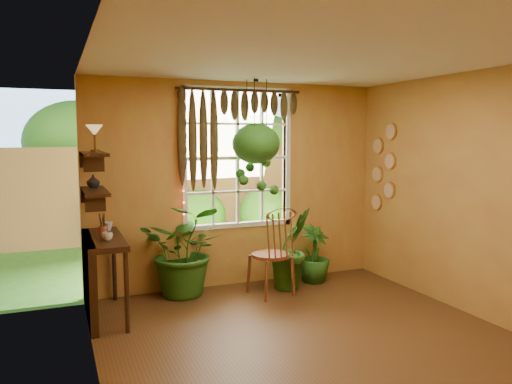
% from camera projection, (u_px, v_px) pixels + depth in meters
% --- Properties ---
extents(floor, '(4.50, 4.50, 0.00)m').
position_uv_depth(floor, '(320.00, 347.00, 4.72)').
color(floor, '#523517').
rests_on(floor, ground).
extents(ceiling, '(4.50, 4.50, 0.00)m').
position_uv_depth(ceiling, '(325.00, 55.00, 4.42)').
color(ceiling, white).
rests_on(ceiling, wall_back).
extents(wall_back, '(4.00, 0.00, 4.00)m').
position_uv_depth(wall_back, '(238.00, 184.00, 6.64)').
color(wall_back, gold).
rests_on(wall_back, floor).
extents(wall_left, '(0.00, 4.50, 4.50)m').
position_uv_depth(wall_left, '(94.00, 220.00, 3.82)').
color(wall_left, gold).
rests_on(wall_left, floor).
extents(wall_right, '(0.00, 4.50, 4.50)m').
position_uv_depth(wall_right, '(487.00, 196.00, 5.32)').
color(wall_right, gold).
rests_on(wall_right, floor).
extents(window, '(1.52, 0.10, 1.86)m').
position_uv_depth(window, '(237.00, 158.00, 6.63)').
color(window, white).
rests_on(window, wall_back).
extents(valance_vine, '(1.70, 0.12, 1.10)m').
position_uv_depth(valance_vine, '(234.00, 114.00, 6.42)').
color(valance_vine, '#331F0D').
rests_on(valance_vine, window).
extents(string_lights, '(0.03, 0.03, 1.54)m').
position_uv_depth(string_lights, '(183.00, 155.00, 6.25)').
color(string_lights, '#FF2633').
rests_on(string_lights, window).
extents(wall_plates, '(0.04, 0.32, 1.10)m').
position_uv_depth(wall_plates, '(383.00, 168.00, 6.93)').
color(wall_plates, '#F2E2C6').
rests_on(wall_plates, wall_right).
extents(counter_ledge, '(0.40, 1.20, 0.90)m').
position_uv_depth(counter_ledge, '(94.00, 269.00, 5.41)').
color(counter_ledge, '#331F0D').
rests_on(counter_ledge, floor).
extents(shelf_lower, '(0.25, 0.90, 0.04)m').
position_uv_depth(shelf_lower, '(95.00, 191.00, 5.33)').
color(shelf_lower, '#331F0D').
rests_on(shelf_lower, wall_left).
extents(shelf_upper, '(0.25, 0.90, 0.04)m').
position_uv_depth(shelf_upper, '(93.00, 154.00, 5.29)').
color(shelf_upper, '#331F0D').
rests_on(shelf_upper, wall_left).
extents(backyard, '(14.00, 10.00, 12.00)m').
position_uv_depth(backyard, '(176.00, 169.00, 10.99)').
color(backyard, '#255317').
rests_on(backyard, ground).
extents(windsor_chair, '(0.56, 0.59, 1.29)m').
position_uv_depth(windsor_chair, '(272.00, 266.00, 6.24)').
color(windsor_chair, brown).
rests_on(windsor_chair, floor).
extents(potted_plant_left, '(1.33, 1.25, 1.17)m').
position_uv_depth(potted_plant_left, '(186.00, 249.00, 6.21)').
color(potted_plant_left, '#174B14').
rests_on(potted_plant_left, floor).
extents(potted_plant_mid, '(0.68, 0.60, 1.07)m').
position_uv_depth(potted_plant_mid, '(291.00, 248.00, 6.51)').
color(potted_plant_mid, '#174B14').
rests_on(potted_plant_mid, floor).
extents(potted_plant_right, '(0.57, 0.57, 0.78)m').
position_uv_depth(potted_plant_right, '(314.00, 254.00, 6.81)').
color(potted_plant_right, '#174B14').
rests_on(potted_plant_right, floor).
extents(hanging_basket, '(0.60, 0.60, 1.48)m').
position_uv_depth(hanging_basket, '(256.00, 149.00, 6.30)').
color(hanging_basket, black).
rests_on(hanging_basket, ceiling).
extents(cup_a, '(0.14, 0.14, 0.09)m').
position_uv_depth(cup_a, '(107.00, 236.00, 5.22)').
color(cup_a, silver).
rests_on(cup_a, counter_ledge).
extents(cup_b, '(0.12, 0.12, 0.10)m').
position_uv_depth(cup_b, '(108.00, 226.00, 5.76)').
color(cup_b, beige).
rests_on(cup_b, counter_ledge).
extents(brush_jar, '(0.08, 0.08, 0.31)m').
position_uv_depth(brush_jar, '(102.00, 225.00, 5.47)').
color(brush_jar, brown).
rests_on(brush_jar, counter_ledge).
extents(shelf_vase, '(0.16, 0.16, 0.15)m').
position_uv_depth(shelf_vase, '(93.00, 181.00, 5.54)').
color(shelf_vase, '#B2AD99').
rests_on(shelf_vase, shelf_lower).
extents(tiffany_lamp, '(0.17, 0.17, 0.29)m').
position_uv_depth(tiffany_lamp, '(94.00, 132.00, 5.22)').
color(tiffany_lamp, brown).
rests_on(tiffany_lamp, shelf_upper).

